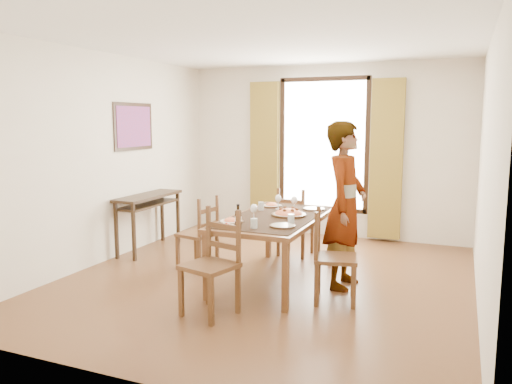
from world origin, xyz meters
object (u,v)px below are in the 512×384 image
at_px(dining_table, 276,221).
at_px(pasta_platter, 289,211).
at_px(console_table, 148,203).
at_px(man, 345,205).

bearing_deg(dining_table, pasta_platter, 29.19).
relative_size(console_table, dining_table, 0.64).
xyz_separation_m(man, pasta_platter, (-0.64, -0.03, -0.11)).
xyz_separation_m(console_table, dining_table, (2.13, -0.58, 0.01)).
xyz_separation_m(dining_table, pasta_platter, (0.13, 0.07, 0.11)).
bearing_deg(dining_table, console_table, 164.79).
distance_m(console_table, pasta_platter, 2.32).
bearing_deg(man, dining_table, 100.98).
distance_m(console_table, man, 2.95).
height_order(man, pasta_platter, man).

